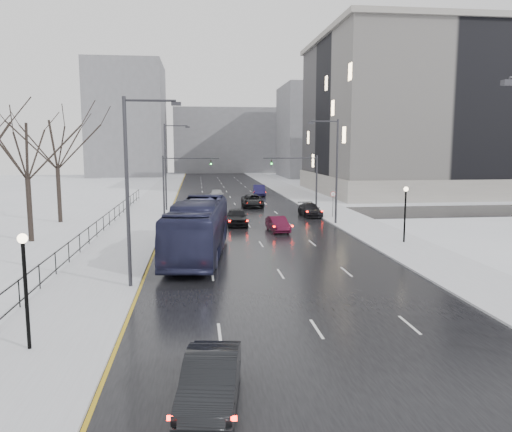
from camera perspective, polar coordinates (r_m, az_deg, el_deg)
name	(u,v)px	position (r m, az deg, el deg)	size (l,w,h in m)	color
road	(234,202)	(66.86, -2.57, 1.57)	(16.00, 150.00, 0.04)	black
cross_road	(242,214)	(54.99, -1.66, 0.17)	(130.00, 10.00, 0.04)	black
sidewalk_left	(154,203)	(66.92, -11.58, 1.47)	(5.00, 150.00, 0.16)	silver
sidewalk_right	(310,201)	(68.41, 6.24, 1.72)	(5.00, 150.00, 0.16)	silver
park_strip	(79,204)	(68.39, -19.53, 1.29)	(14.00, 150.00, 0.12)	white
tree_park_d	(32,242)	(42.97, -24.26, -2.78)	(8.75, 8.75, 12.50)	black
tree_park_e	(61,223)	(52.56, -21.43, -0.77)	(9.45, 9.45, 13.50)	black
iron_fence	(83,239)	(37.76, -19.19, -2.52)	(0.06, 70.00, 1.30)	black
streetlight_r_mid	(334,166)	(48.08, 8.96, 5.65)	(2.95, 0.25, 10.00)	#2D2D33
streetlight_l_near	(132,183)	(26.55, -14.04, 3.67)	(2.95, 0.25, 10.00)	#2D2D33
streetlight_l_far	(167,163)	(58.39, -10.09, 6.03)	(2.95, 0.25, 10.00)	#2D2D33
lamppost_l	(25,275)	(19.82, -24.92, -6.09)	(0.36, 0.36, 4.28)	black
lamppost_r_mid	(405,206)	(39.81, 16.70, 1.08)	(0.36, 0.36, 4.28)	black
mast_signal_right	(307,177)	(55.70, 5.87, 4.46)	(6.10, 0.33, 6.50)	#2D2D33
mast_signal_left	(174,178)	(54.43, -9.41, 4.31)	(6.10, 0.33, 6.50)	#2D2D33
no_uturn_sign	(333,197)	(52.43, 8.79, 2.21)	(0.60, 0.06, 2.70)	#2D2D33
civic_building	(442,123)	(87.87, 20.53, 9.92)	(41.00, 31.00, 24.80)	gray
bldg_far_right	(331,132)	(125.67, 8.52, 9.51)	(24.00, 20.00, 22.00)	slate
bldg_far_left	(128,120)	(132.54, -14.43, 10.57)	(18.00, 22.00, 28.00)	slate
bldg_far_center	(227,141)	(146.53, -3.32, 8.58)	(30.00, 18.00, 18.00)	slate
sedan_left_near	(211,380)	(15.29, -5.20, -18.18)	(1.56, 4.48, 1.48)	black
bus	(198,229)	(34.19, -6.65, -1.44)	(3.19, 13.61, 3.79)	#212341
sedan_center_near	(237,217)	(47.39, -2.19, -0.08)	(1.91, 4.74, 1.62)	black
sedan_right_near	(278,224)	(43.91, 2.50, -0.92)	(1.40, 4.02, 1.32)	#400B1F
sedan_right_cross	(252,201)	(61.66, -0.42, 1.76)	(2.51, 5.45, 1.51)	black
sedan_right_far	(310,210)	(53.86, 6.20, 0.71)	(1.90, 4.68, 1.36)	black
sedan_center_far	(217,195)	(68.47, -4.51, 2.42)	(1.96, 4.88, 1.66)	#97989C
sedan_right_distant	(259,190)	(75.60, 0.36, 2.96)	(1.73, 4.96, 1.63)	#1E1A4E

